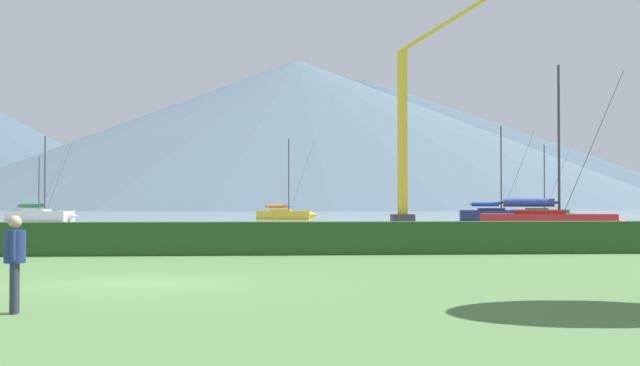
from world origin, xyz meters
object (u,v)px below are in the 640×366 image
sailboat_slip_7 (496,214)px  sailboat_slip_4 (40,215)px  dock_crane (406,142)px  sailboat_slip_3 (35,213)px  person_standing_walker (15,256)px  sailboat_slip_6 (285,214)px  sailboat_slip_1 (550,222)px  sailboat_slip_0 (541,213)px

sailboat_slip_7 → sailboat_slip_4: bearing=-173.4°
dock_crane → sailboat_slip_3: bearing=144.3°
sailboat_slip_4 → person_standing_walker: bearing=-59.8°
sailboat_slip_6 → sailboat_slip_7: size_ratio=0.94×
sailboat_slip_7 → dock_crane: (-10.39, -6.71, 6.76)m
sailboat_slip_4 → person_standing_walker: (16.70, -74.17, 0.35)m
sailboat_slip_6 → dock_crane: dock_crane is taller
sailboat_slip_1 → person_standing_walker: (-21.46, -34.76, 0.24)m
sailboat_slip_6 → sailboat_slip_7: sailboat_slip_7 is taller
sailboat_slip_4 → sailboat_slip_7: 45.60m
sailboat_slip_4 → sailboat_slip_3: bearing=122.2°
sailboat_slip_0 → sailboat_slip_4: (-55.72, -13.74, -0.00)m
sailboat_slip_1 → sailboat_slip_4: size_ratio=1.16×
sailboat_slip_6 → person_standing_walker: bearing=-83.7°
sailboat_slip_0 → sailboat_slip_6: size_ratio=0.98×
sailboat_slip_7 → person_standing_walker: sailboat_slip_7 is taller
sailboat_slip_0 → sailboat_slip_4: bearing=-162.0°
sailboat_slip_0 → sailboat_slip_4: size_ratio=1.04×
sailboat_slip_3 → sailboat_slip_6: 31.74m
sailboat_slip_6 → sailboat_slip_3: bearing=171.8°
sailboat_slip_3 → sailboat_slip_0: bearing=-0.6°
dock_crane → sailboat_slip_6: bearing=120.0°
person_standing_walker → sailboat_slip_0: bearing=59.3°
sailboat_slip_0 → sailboat_slip_1: sailboat_slip_1 is taller
sailboat_slip_1 → sailboat_slip_3: sailboat_slip_1 is taller
sailboat_slip_0 → sailboat_slip_3: 61.07m
sailboat_slip_7 → sailboat_slip_3: bearing=166.5°
sailboat_slip_1 → dock_crane: dock_crane is taller
sailboat_slip_6 → person_standing_walker: 83.05m
sailboat_slip_1 → person_standing_walker: sailboat_slip_1 is taller
sailboat_slip_0 → sailboat_slip_7: sailboat_slip_7 is taller
dock_crane → person_standing_walker: bearing=-105.9°
sailboat_slip_0 → sailboat_slip_3: size_ratio=1.20×
sailboat_slip_4 → sailboat_slip_0: bearing=31.4°
sailboat_slip_3 → person_standing_walker: 96.09m
sailboat_slip_4 → sailboat_slip_6: size_ratio=0.95×
sailboat_slip_1 → dock_crane: bearing=113.9°
sailboat_slip_1 → person_standing_walker: size_ratio=6.01×
sailboat_slip_1 → sailboat_slip_7: (7.35, 36.61, -0.06)m
sailboat_slip_1 → dock_crane: size_ratio=0.47×
sailboat_slip_0 → sailboat_slip_6: bearing=-166.3°
sailboat_slip_0 → person_standing_walker: bearing=-109.8°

